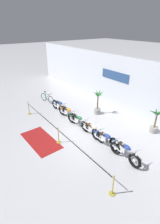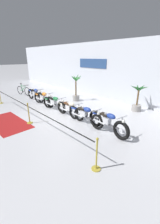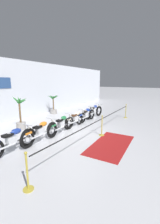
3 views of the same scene
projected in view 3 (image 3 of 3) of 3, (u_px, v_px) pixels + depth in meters
name	position (u px, v px, depth m)	size (l,w,h in m)	color
ground_plane	(76.00, 131.00, 8.34)	(120.00, 120.00, 0.00)	silver
back_wall	(15.00, 90.00, 10.56)	(28.00, 0.29, 4.20)	silver
motorcycle_blue_0	(13.00, 141.00, 5.72)	(2.27, 0.62, 0.97)	black
motorcycle_orange_1	(41.00, 132.00, 6.78)	(2.31, 0.62, 0.95)	black
motorcycle_green_2	(62.00, 125.00, 7.94)	(2.28, 0.62, 0.93)	black
motorcycle_cream_3	(76.00, 119.00, 9.15)	(2.28, 0.62, 0.92)	black
motorcycle_blue_4	(86.00, 115.00, 10.14)	(2.35, 0.62, 0.94)	black
motorcycle_blue_5	(94.00, 111.00, 11.27)	(2.29, 0.62, 0.97)	black
potted_palm_left_of_row	(54.00, 106.00, 12.63)	(1.03, 1.00, 1.64)	gray
potted_palm_right_of_row	(20.00, 115.00, 8.50)	(0.95, 0.89, 1.98)	gray
stanchion_far_left	(88.00, 130.00, 6.29)	(9.05, 0.28, 1.05)	gold
stanchion_mid_left	(102.00, 129.00, 7.58)	(0.28, 0.28, 1.05)	gold
stanchion_mid_right	(126.00, 113.00, 11.24)	(0.28, 0.28, 1.05)	gold
floor_banner	(111.00, 144.00, 6.55)	(2.96, 1.44, 0.01)	maroon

